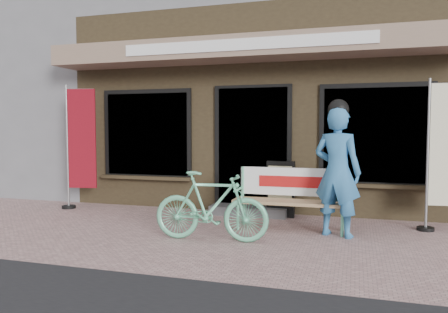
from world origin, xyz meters
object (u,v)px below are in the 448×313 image
(person, at_px, (337,169))
(nobori_cream, at_px, (444,153))
(bicycle, at_px, (211,206))
(menu_stand, at_px, (281,188))
(nobori_red, at_px, (79,145))
(bench, at_px, (291,194))

(person, relative_size, nobori_cream, 0.86)
(bicycle, bearing_deg, menu_stand, -22.76)
(nobori_red, bearing_deg, person, -21.67)
(bicycle, bearing_deg, nobori_red, 59.98)
(menu_stand, bearing_deg, bicycle, -104.97)
(nobori_red, distance_m, menu_stand, 3.69)
(person, height_order, nobori_red, nobori_red)
(bicycle, bearing_deg, bench, -46.77)
(bicycle, xyz_separation_m, nobori_red, (-3.00, 1.48, 0.70))
(bench, height_order, nobori_red, nobori_red)
(person, bearing_deg, nobori_cream, 44.52)
(bench, relative_size, nobori_cream, 0.76)
(person, xyz_separation_m, nobori_cream, (1.42, 0.72, 0.21))
(bench, distance_m, menu_stand, 0.86)
(nobori_red, relative_size, menu_stand, 2.42)
(person, bearing_deg, nobori_red, -171.53)
(person, distance_m, nobori_cream, 1.61)
(bench, relative_size, person, 0.88)
(bench, bearing_deg, person, -20.41)
(bench, xyz_separation_m, bicycle, (-0.90, -0.96, -0.07))
(nobori_cream, bearing_deg, person, -158.30)
(bicycle, relative_size, nobori_cream, 0.70)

